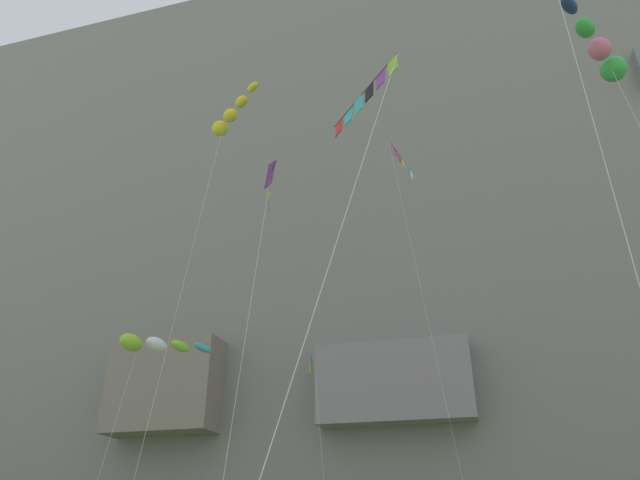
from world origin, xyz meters
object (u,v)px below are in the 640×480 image
Objects in this scene: kite_windsock_low_right at (229,117)px; kite_diamond_low_left at (268,192)px; kite_banner_upper_left at (358,121)px; kite_banner_upper_right at (404,176)px; kite_windsock_near_cliff at (154,344)px; kite_windsock_mid_center at (601,51)px; kite_banner_far_right at (311,369)px.

kite_windsock_low_right is 9.04m from kite_diamond_low_left.
kite_diamond_low_left is 7.60m from kite_banner_upper_left.
kite_banner_upper_right is 18.81m from kite_windsock_near_cliff.
kite_diamond_low_left is 0.84× the size of kite_windsock_mid_center.
kite_windsock_near_cliff is 23.17m from kite_windsock_mid_center.
kite_banner_upper_right is 1.71× the size of kite_diamond_low_left.
kite_windsock_mid_center reaches higher than kite_diamond_low_left.
kite_diamond_low_left reaches higher than kite_banner_upper_left.
kite_banner_upper_right is at bearing 117.72° from kite_windsock_mid_center.
kite_windsock_low_right reaches higher than kite_windsock_mid_center.
kite_banner_upper_right is 1.43× the size of kite_windsock_mid_center.
kite_banner_upper_right reaches higher than kite_windsock_mid_center.
kite_banner_far_right is at bearing 101.56° from kite_diamond_low_left.
kite_banner_far_right is at bearing 161.19° from kite_banner_upper_right.
kite_banner_upper_left is 0.99× the size of kite_windsock_near_cliff.
kite_banner_upper_left is at bearing -47.89° from kite_windsock_near_cliff.
kite_banner_upper_right is 14.28m from kite_windsock_low_right.
kite_windsock_low_right is 15.90m from kite_banner_upper_left.
kite_diamond_low_left is at bearing 126.48° from kite_banner_upper_left.
kite_windsock_low_right is 1.73× the size of kite_banner_upper_left.
kite_windsock_low_right is 1.64× the size of kite_banner_far_right.
kite_windsock_mid_center is at bearing 2.28° from kite_diamond_low_left.
kite_windsock_near_cliff is at bearing -151.04° from kite_banner_upper_right.
kite_banner_far_right reaches higher than kite_windsock_near_cliff.
kite_windsock_mid_center is (7.07, 6.24, 6.27)m from kite_banner_upper_left.
kite_diamond_low_left is 1.21× the size of kite_windsock_near_cliff.
kite_windsock_mid_center is at bearing -13.34° from kite_windsock_low_right.
kite_windsock_near_cliff reaches higher than kite_banner_upper_left.
kite_diamond_low_left is at bearing -47.32° from kite_windsock_low_right.
kite_banner_upper_right reaches higher than kite_windsock_near_cliff.
kite_banner_far_right is 0.72× the size of kite_windsock_mid_center.
kite_windsock_near_cliff is at bearing 132.11° from kite_banner_upper_left.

